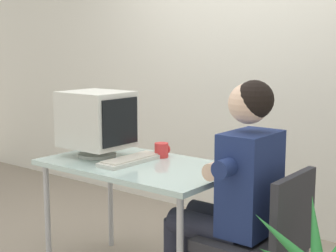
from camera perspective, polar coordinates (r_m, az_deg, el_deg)
name	(u,v)px	position (r m, az deg, el deg)	size (l,w,h in m)	color
wall_back	(289,40)	(3.98, 13.57, 9.52)	(8.00, 0.10, 3.00)	silver
desk	(139,173)	(3.06, -3.37, -5.40)	(1.18, 0.69, 0.75)	#B7B7BC
crt_monitor	(97,120)	(3.21, -8.10, 0.69)	(0.42, 0.35, 0.42)	silver
keyboard	(132,160)	(3.07, -4.17, -3.85)	(0.15, 0.46, 0.03)	silver
office_chair	(263,237)	(2.65, 10.83, -12.29)	(0.48, 0.48, 0.84)	#4C4C51
person_seated	(231,189)	(2.67, 7.18, -7.18)	(0.72, 0.54, 1.29)	navy
desk_mug	(162,150)	(3.19, -0.72, -2.76)	(0.09, 0.10, 0.09)	red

